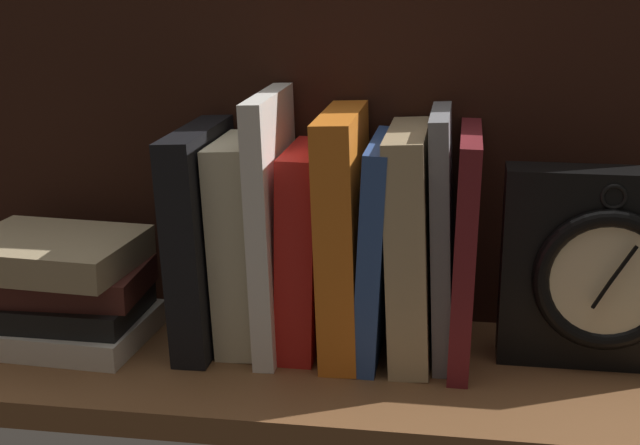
# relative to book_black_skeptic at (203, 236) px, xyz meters

# --- Properties ---
(ground_plane) EXTENTS (0.84, 0.27, 0.03)m
(ground_plane) POSITION_rel_book_black_skeptic_xyz_m (0.12, -0.04, -0.12)
(ground_plane) COLOR brown
(back_panel) EXTENTS (0.84, 0.01, 0.42)m
(back_panel) POSITION_rel_book_black_skeptic_xyz_m (0.12, 0.09, 0.10)
(back_panel) COLOR black
(back_panel) RESTS_ON ground_plane
(book_black_skeptic) EXTENTS (0.04, 0.17, 0.22)m
(book_black_skeptic) POSITION_rel_book_black_skeptic_xyz_m (0.00, 0.00, 0.00)
(book_black_skeptic) COLOR black
(book_black_skeptic) RESTS_ON ground_plane
(book_cream_twain) EXTENTS (0.05, 0.12, 0.21)m
(book_cream_twain) POSITION_rel_book_black_skeptic_xyz_m (0.04, 0.00, -0.01)
(book_cream_twain) COLOR beige
(book_cream_twain) RESTS_ON ground_plane
(book_white_catcher) EXTENTS (0.03, 0.16, 0.25)m
(book_white_catcher) POSITION_rel_book_black_skeptic_xyz_m (0.07, 0.00, 0.02)
(book_white_catcher) COLOR silver
(book_white_catcher) RESTS_ON ground_plane
(book_red_requiem) EXTENTS (0.04, 0.13, 0.20)m
(book_red_requiem) POSITION_rel_book_black_skeptic_xyz_m (0.10, 0.00, -0.01)
(book_red_requiem) COLOR red
(book_red_requiem) RESTS_ON ground_plane
(book_orange_pandolfini) EXTENTS (0.04, 0.16, 0.24)m
(book_orange_pandolfini) POSITION_rel_book_black_skeptic_xyz_m (0.14, 0.00, 0.01)
(book_orange_pandolfini) COLOR orange
(book_orange_pandolfini) RESTS_ON ground_plane
(book_blue_modern) EXTENTS (0.03, 0.16, 0.21)m
(book_blue_modern) POSITION_rel_book_black_skeptic_xyz_m (0.17, 0.00, -0.00)
(book_blue_modern) COLOR #2D4C8E
(book_blue_modern) RESTS_ON ground_plane
(book_tan_shortstories) EXTENTS (0.05, 0.15, 0.22)m
(book_tan_shortstories) POSITION_rel_book_black_skeptic_xyz_m (0.21, 0.00, 0.00)
(book_tan_shortstories) COLOR tan
(book_tan_shortstories) RESTS_ON ground_plane
(book_gray_chess) EXTENTS (0.03, 0.13, 0.24)m
(book_gray_chess) POSITION_rel_book_black_skeptic_xyz_m (0.24, 0.00, 0.01)
(book_gray_chess) COLOR gray
(book_gray_chess) RESTS_ON ground_plane
(book_maroon_dawkins) EXTENTS (0.02, 0.17, 0.22)m
(book_maroon_dawkins) POSITION_rel_book_black_skeptic_xyz_m (0.26, 0.00, 0.00)
(book_maroon_dawkins) COLOR maroon
(book_maroon_dawkins) RESTS_ON ground_plane
(framed_clock) EXTENTS (0.19, 0.06, 0.19)m
(framed_clock) POSITION_rel_book_black_skeptic_xyz_m (0.39, -0.01, -0.01)
(framed_clock) COLOR black
(framed_clock) RESTS_ON ground_plane
(book_stack_side) EXTENTS (0.18, 0.15, 0.11)m
(book_stack_side) POSITION_rel_book_black_skeptic_xyz_m (-0.14, -0.03, -0.05)
(book_stack_side) COLOR beige
(book_stack_side) RESTS_ON ground_plane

